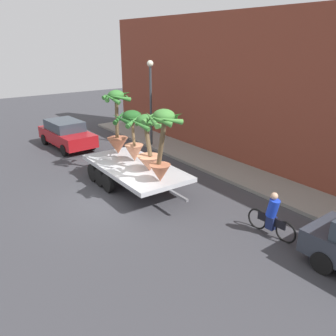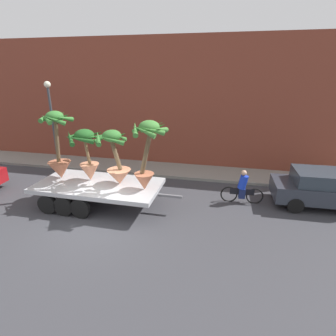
# 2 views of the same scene
# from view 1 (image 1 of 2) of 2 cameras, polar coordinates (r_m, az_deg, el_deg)

# --- Properties ---
(ground_plane) EXTENTS (60.00, 60.00, 0.00)m
(ground_plane) POSITION_cam_1_polar(r_m,az_deg,el_deg) (14.03, -9.00, -5.24)
(ground_plane) COLOR #38383D
(sidewalk) EXTENTS (24.00, 2.20, 0.15)m
(sidewalk) POSITION_cam_1_polar(r_m,az_deg,el_deg) (17.36, 9.09, 0.14)
(sidewalk) COLOR gray
(sidewalk) RESTS_ON ground
(building_facade) EXTENTS (24.00, 1.20, 7.36)m
(building_facade) POSITION_cam_1_polar(r_m,az_deg,el_deg) (17.73, 13.75, 12.27)
(building_facade) COLOR brown
(building_facade) RESTS_ON ground
(flatbed_trailer) EXTENTS (6.27, 2.65, 0.98)m
(flatbed_trailer) POSITION_cam_1_polar(r_m,az_deg,el_deg) (15.06, -5.94, -0.11)
(flatbed_trailer) COLOR #B7BABF
(flatbed_trailer) RESTS_ON ground
(potted_palm_rear) EXTENTS (1.42, 1.46, 2.97)m
(potted_palm_rear) POSITION_cam_1_polar(r_m,az_deg,el_deg) (16.10, -8.40, 6.71)
(potted_palm_rear) COLOR #B26647
(potted_palm_rear) RESTS_ON flatbed_trailer
(potted_palm_middle) EXTENTS (1.61, 1.65, 2.25)m
(potted_palm_middle) POSITION_cam_1_polar(r_m,az_deg,el_deg) (15.02, -5.84, 5.56)
(potted_palm_middle) COLOR tan
(potted_palm_middle) RESTS_ON flatbed_trailer
(potted_palm_front) EXTENTS (1.43, 1.39, 2.80)m
(potted_palm_front) POSITION_cam_1_polar(r_m,az_deg,el_deg) (12.44, -0.99, 4.26)
(potted_palm_front) COLOR #B26647
(potted_palm_front) RESTS_ON flatbed_trailer
(potted_palm_extra) EXTENTS (1.53, 1.59, 2.31)m
(potted_palm_extra) POSITION_cam_1_polar(r_m,az_deg,el_deg) (13.90, -3.36, 3.77)
(potted_palm_extra) COLOR tan
(potted_palm_extra) RESTS_ON flatbed_trailer
(cyclist) EXTENTS (1.84, 0.36, 1.54)m
(cyclist) POSITION_cam_1_polar(r_m,az_deg,el_deg) (11.73, 16.82, -7.67)
(cyclist) COLOR black
(cyclist) RESTS_ON ground
(trailing_car) EXTENTS (4.45, 2.12, 1.58)m
(trailing_car) POSITION_cam_1_polar(r_m,az_deg,el_deg) (21.33, -16.46, 5.50)
(trailing_car) COLOR maroon
(trailing_car) RESTS_ON ground
(street_lamp) EXTENTS (0.36, 0.36, 4.83)m
(street_lamp) POSITION_cam_1_polar(r_m,az_deg,el_deg) (20.06, -2.89, 12.41)
(street_lamp) COLOR #383D42
(street_lamp) RESTS_ON sidewalk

